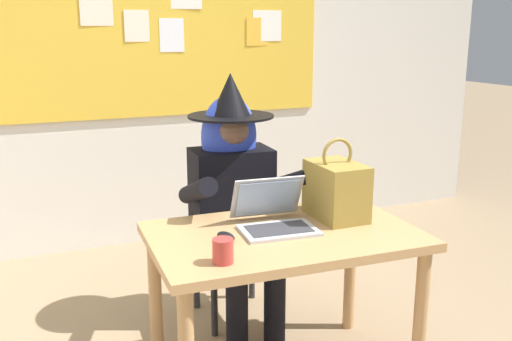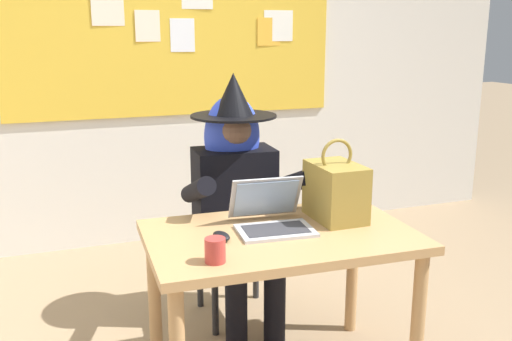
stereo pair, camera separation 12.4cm
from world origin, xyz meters
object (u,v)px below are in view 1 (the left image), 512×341
Objects in this scene: desk_main at (284,253)px; chair_at_desk at (229,228)px; person_costumed at (236,186)px; laptop at (274,217)px; coffee_mug at (223,251)px; computer_mouse at (226,237)px; handbag at (336,190)px.

desk_main is 0.73m from chair_at_desk.
laptop is at bearing 0.78° from person_costumed.
laptop is (-0.01, 0.07, 0.15)m from desk_main.
chair_at_desk is 9.28× the size of coffee_mug.
person_costumed is at bearing 89.33° from desk_main.
computer_mouse is at bearing -21.51° from person_costumed.
handbag reaches higher than computer_mouse.
person_costumed is at bearing 120.20° from handbag.
chair_at_desk is at bearing 89.02° from desk_main.
coffee_mug is at bearing -123.45° from computer_mouse.
desk_main is 0.88× the size of person_costumed.
handbag reaches higher than coffee_mug.
desk_main is 1.34× the size of chair_at_desk.
computer_mouse is 1.09× the size of coffee_mug.
laptop is at bearing 39.87° from coffee_mug.
desk_main is at bearing -164.67° from handbag.
computer_mouse is at bearing 67.40° from coffee_mug.
handbag is (0.31, 0.08, 0.23)m from desk_main.
desk_main is 12.44× the size of coffee_mug.
desk_main is 0.44m from coffee_mug.
chair_at_desk is 2.33× the size of handbag.
person_costumed is (-0.01, -0.12, 0.27)m from chair_at_desk.
laptop is at bearing -177.47° from handbag.
coffee_mug is (-0.09, -0.22, 0.03)m from computer_mouse.
desk_main is 0.29m from computer_mouse.
laptop reaches higher than computer_mouse.
person_costumed is 0.53m from laptop.
chair_at_desk is (0.01, 0.72, -0.12)m from desk_main.
handbag is at bearing 24.36° from coffee_mug.
chair_at_desk is 1.05m from coffee_mug.
handbag reaches higher than desk_main.
person_costumed is 12.97× the size of computer_mouse.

